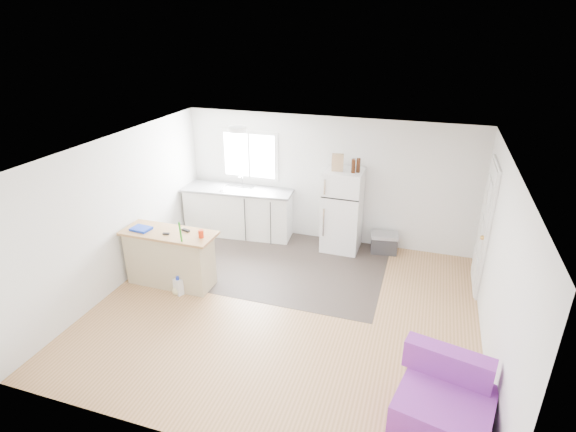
# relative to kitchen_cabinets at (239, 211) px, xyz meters

# --- Properties ---
(room) EXTENTS (5.51, 5.01, 2.41)m
(room) POSITION_rel_kitchen_cabinets_xyz_m (1.68, -2.17, 0.71)
(room) COLOR #9D6E41
(room) RESTS_ON ground
(vinyl_zone) EXTENTS (4.05, 2.50, 0.00)m
(vinyl_zone) POSITION_rel_kitchen_cabinets_xyz_m (0.96, -0.92, -0.48)
(vinyl_zone) COLOR #2E2722
(vinyl_zone) RESTS_ON floor
(window) EXTENTS (1.18, 0.06, 0.98)m
(window) POSITION_rel_kitchen_cabinets_xyz_m (0.13, 0.32, 1.06)
(window) COLOR white
(window) RESTS_ON back_wall
(interior_door) EXTENTS (0.11, 0.92, 2.10)m
(interior_door) POSITION_rel_kitchen_cabinets_xyz_m (4.40, -0.62, 0.53)
(interior_door) COLOR white
(interior_door) RESTS_ON right_wall
(ceiling_fixture) EXTENTS (0.30, 0.30, 0.07)m
(ceiling_fixture) POSITION_rel_kitchen_cabinets_xyz_m (0.48, -0.97, 1.87)
(ceiling_fixture) COLOR white
(ceiling_fixture) RESTS_ON ceiling
(kitchen_cabinets) EXTENTS (2.19, 0.85, 1.24)m
(kitchen_cabinets) POSITION_rel_kitchen_cabinets_xyz_m (0.00, 0.00, 0.00)
(kitchen_cabinets) COLOR white
(kitchen_cabinets) RESTS_ON floor
(peninsula) EXTENTS (1.51, 0.58, 0.92)m
(peninsula) POSITION_rel_kitchen_cabinets_xyz_m (-0.30, -2.07, -0.02)
(peninsula) COLOR #BEB189
(peninsula) RESTS_ON floor
(refrigerator) EXTENTS (0.69, 0.66, 1.54)m
(refrigerator) POSITION_rel_kitchen_cabinets_xyz_m (2.07, -0.00, 0.28)
(refrigerator) COLOR white
(refrigerator) RESTS_ON floor
(cooler) EXTENTS (0.53, 0.40, 0.37)m
(cooler) POSITION_rel_kitchen_cabinets_xyz_m (2.86, 0.08, -0.30)
(cooler) COLOR #313134
(cooler) RESTS_ON floor
(purple_seat) EXTENTS (1.09, 1.06, 0.76)m
(purple_seat) POSITION_rel_kitchen_cabinets_xyz_m (3.92, -3.66, -0.21)
(purple_seat) COLOR purple
(purple_seat) RESTS_ON floor
(cleaner_jug) EXTENTS (0.17, 0.15, 0.31)m
(cleaner_jug) POSITION_rel_kitchen_cabinets_xyz_m (-0.03, -2.33, -0.35)
(cleaner_jug) COLOR white
(cleaner_jug) RESTS_ON floor
(mop) EXTENTS (0.27, 0.35, 1.28)m
(mop) POSITION_rel_kitchen_cabinets_xyz_m (-0.02, -2.31, -0.26)
(mop) COLOR green
(mop) RESTS_ON floor
(red_cup) EXTENTS (0.10, 0.10, 0.12)m
(red_cup) POSITION_rel_kitchen_cabinets_xyz_m (0.31, -2.08, 0.50)
(red_cup) COLOR red
(red_cup) RESTS_ON peninsula
(blue_tray) EXTENTS (0.32, 0.25, 0.04)m
(blue_tray) POSITION_rel_kitchen_cabinets_xyz_m (-0.73, -2.13, 0.46)
(blue_tray) COLOR #1537C5
(blue_tray) RESTS_ON peninsula
(tool_a) EXTENTS (0.15, 0.09, 0.03)m
(tool_a) POSITION_rel_kitchen_cabinets_xyz_m (-0.03, -1.95, 0.45)
(tool_a) COLOR black
(tool_a) RESTS_ON peninsula
(tool_b) EXTENTS (0.11, 0.07, 0.03)m
(tool_b) POSITION_rel_kitchen_cabinets_xyz_m (-0.26, -2.15, 0.45)
(tool_b) COLOR black
(tool_b) RESTS_ON peninsula
(cardboard_box) EXTENTS (0.21, 0.13, 0.30)m
(cardboard_box) POSITION_rel_kitchen_cabinets_xyz_m (1.95, -0.07, 1.20)
(cardboard_box) COLOR tan
(cardboard_box) RESTS_ON refrigerator
(bottle_left) EXTENTS (0.09, 0.09, 0.25)m
(bottle_left) POSITION_rel_kitchen_cabinets_xyz_m (2.24, -0.10, 1.17)
(bottle_left) COLOR #341709
(bottle_left) RESTS_ON refrigerator
(bottle_right) EXTENTS (0.08, 0.08, 0.25)m
(bottle_right) POSITION_rel_kitchen_cabinets_xyz_m (2.31, -0.05, 1.17)
(bottle_right) COLOR #341709
(bottle_right) RESTS_ON refrigerator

